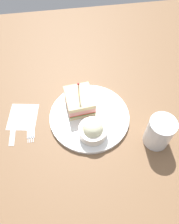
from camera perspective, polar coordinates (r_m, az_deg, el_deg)
ground_plane at (r=70.08cm, az=-0.00°, el=-1.88°), size 117.34×117.34×2.00cm
plate at (r=68.74cm, az=-0.00°, el=-1.19°), size 24.13×24.13×1.16cm
sandwich_half_center at (r=68.15cm, az=-2.56°, el=2.79°), size 8.80×10.04×10.83cm
coleslaw_bowl at (r=63.16cm, az=1.08°, el=-4.62°), size 8.00×8.00×5.76cm
drink_glass at (r=64.46cm, az=17.12°, el=-5.00°), size 7.26×7.26×9.46cm
napkin at (r=72.29cm, az=-16.45°, el=-1.15°), size 10.04×10.81×0.15cm
fork at (r=69.52cm, az=-14.54°, el=-3.73°), size 2.31×13.27×0.35cm
knife at (r=70.99cm, az=-18.69°, el=-3.72°), size 1.88×13.77×0.35cm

